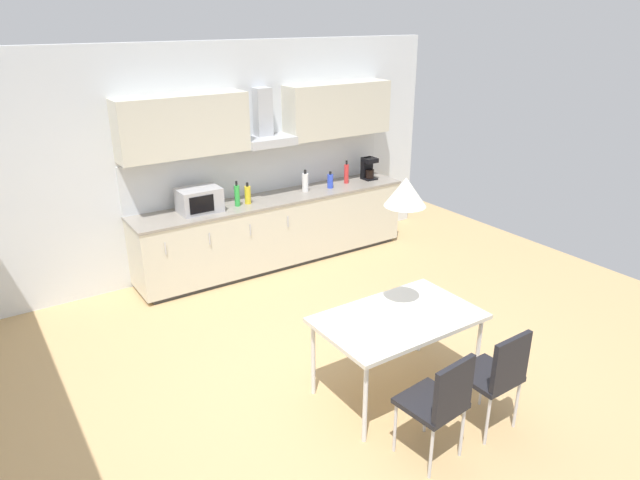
# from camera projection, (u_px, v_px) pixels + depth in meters

# --- Properties ---
(ground_plane) EXTENTS (8.50, 8.24, 0.02)m
(ground_plane) POSITION_uv_depth(u_px,v_px,m) (328.00, 375.00, 5.14)
(ground_plane) COLOR tan
(wall_back) EXTENTS (6.80, 0.10, 2.74)m
(wall_back) POSITION_uv_depth(u_px,v_px,m) (196.00, 162.00, 6.79)
(wall_back) COLOR silver
(wall_back) RESTS_ON ground_plane
(kitchen_counter) EXTENTS (3.62, 0.65, 0.88)m
(kitchen_counter) POSITION_uv_depth(u_px,v_px,m) (276.00, 230.00, 7.29)
(kitchen_counter) COLOR #333333
(kitchen_counter) RESTS_ON ground_plane
(backsplash_tile) EXTENTS (3.60, 0.02, 0.57)m
(backsplash_tile) POSITION_uv_depth(u_px,v_px,m) (262.00, 170.00, 7.25)
(backsplash_tile) COLOR silver
(backsplash_tile) RESTS_ON kitchen_counter
(upper_wall_cabinets) EXTENTS (3.60, 0.40, 0.67)m
(upper_wall_cabinets) POSITION_uv_depth(u_px,v_px,m) (266.00, 118.00, 6.88)
(upper_wall_cabinets) COLOR beige
(microwave) EXTENTS (0.48, 0.35, 0.28)m
(microwave) POSITION_uv_depth(u_px,v_px,m) (199.00, 200.00, 6.57)
(microwave) COLOR #ADADB2
(microwave) RESTS_ON kitchen_counter
(coffee_maker) EXTENTS (0.18, 0.19, 0.30)m
(coffee_maker) POSITION_uv_depth(u_px,v_px,m) (368.00, 168.00, 7.87)
(coffee_maker) COLOR black
(coffee_maker) RESTS_ON kitchen_counter
(bottle_blue) EXTENTS (0.08, 0.08, 0.22)m
(bottle_blue) POSITION_uv_depth(u_px,v_px,m) (330.00, 181.00, 7.48)
(bottle_blue) COLOR blue
(bottle_blue) RESTS_ON kitchen_counter
(bottle_white) EXTENTS (0.08, 0.08, 0.28)m
(bottle_white) POSITION_uv_depth(u_px,v_px,m) (305.00, 182.00, 7.32)
(bottle_white) COLOR white
(bottle_white) RESTS_ON kitchen_counter
(bottle_yellow) EXTENTS (0.08, 0.08, 0.26)m
(bottle_yellow) POSITION_uv_depth(u_px,v_px,m) (248.00, 195.00, 6.85)
(bottle_yellow) COLOR yellow
(bottle_yellow) RESTS_ON kitchen_counter
(bottle_red) EXTENTS (0.06, 0.06, 0.31)m
(bottle_red) POSITION_uv_depth(u_px,v_px,m) (346.00, 174.00, 7.67)
(bottle_red) COLOR red
(bottle_red) RESTS_ON kitchen_counter
(bottle_green) EXTENTS (0.06, 0.06, 0.31)m
(bottle_green) POSITION_uv_depth(u_px,v_px,m) (237.00, 195.00, 6.76)
(bottle_green) COLOR green
(bottle_green) RESTS_ON kitchen_counter
(dining_table) EXTENTS (1.33, 0.82, 0.72)m
(dining_table) POSITION_uv_depth(u_px,v_px,m) (398.00, 321.00, 4.67)
(dining_table) COLOR silver
(dining_table) RESTS_ON ground_plane
(chair_near_right) EXTENTS (0.41, 0.41, 0.87)m
(chair_near_right) POSITION_uv_depth(u_px,v_px,m) (498.00, 371.00, 4.26)
(chair_near_right) COLOR black
(chair_near_right) RESTS_ON ground_plane
(chair_near_left) EXTENTS (0.44, 0.44, 0.87)m
(chair_near_left) POSITION_uv_depth(u_px,v_px,m) (441.00, 399.00, 3.96)
(chair_near_left) COLOR black
(chair_near_left) RESTS_ON ground_plane
(pendant_lamp) EXTENTS (0.32, 0.32, 0.22)m
(pendant_lamp) POSITION_uv_depth(u_px,v_px,m) (406.00, 192.00, 4.26)
(pendant_lamp) COLOR silver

